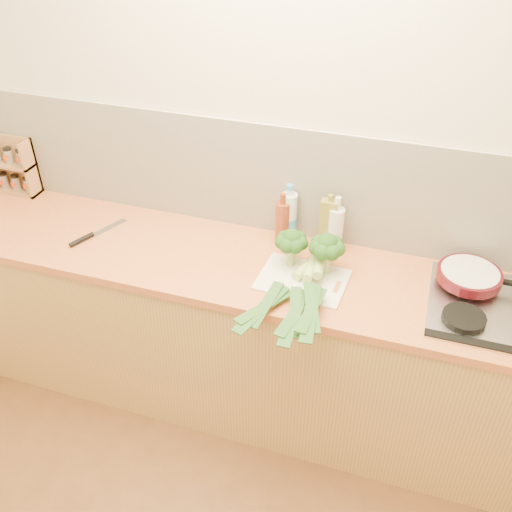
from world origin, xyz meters
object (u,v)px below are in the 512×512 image
at_px(chopping_board, 303,280).
at_px(spice_rack, 14,168).
at_px(gas_hob, 503,310).
at_px(chefs_knife, 89,237).
at_px(skillet, 470,275).

height_order(chopping_board, spice_rack, spice_rack).
distance_m(gas_hob, chefs_knife, 1.87).
xyz_separation_m(chopping_board, skillet, (0.67, 0.18, 0.06)).
distance_m(gas_hob, spice_rack, 2.49).
bearing_deg(spice_rack, skillet, -3.01).
height_order(skillet, spice_rack, spice_rack).
distance_m(chopping_board, spice_rack, 1.69).
xyz_separation_m(gas_hob, chopping_board, (-0.81, -0.05, -0.01)).
bearing_deg(spice_rack, gas_hob, -5.74).
relative_size(chefs_knife, spice_rack, 0.99).
bearing_deg(skillet, gas_hob, -42.00).
height_order(chefs_knife, spice_rack, spice_rack).
height_order(gas_hob, chopping_board, gas_hob).
bearing_deg(chopping_board, gas_hob, 6.98).
xyz_separation_m(chopping_board, spice_rack, (-1.66, 0.30, 0.13)).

